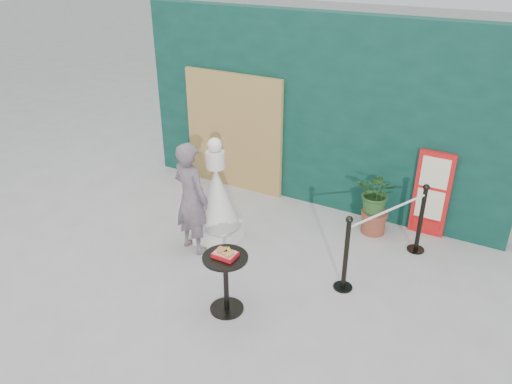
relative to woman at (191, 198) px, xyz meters
name	(u,v)px	position (x,y,z in m)	size (l,w,h in m)	color
ground	(207,306)	(0.86, -0.95, -0.80)	(60.00, 60.00, 0.00)	#ADAAA5
back_wall	(317,113)	(0.86, 2.20, 0.70)	(6.00, 0.30, 3.00)	#0A2E28
bamboo_fence	(234,132)	(-0.54, 1.99, 0.20)	(1.80, 0.08, 2.00)	tan
woman	(191,198)	(0.00, 0.00, 0.00)	(0.58, 0.38, 1.60)	slate
menu_board	(431,194)	(2.76, 2.00, -0.15)	(0.50, 0.07, 1.30)	red
statue	(217,202)	(0.20, 0.32, -0.15)	(0.62, 0.62, 1.59)	silver
cafe_table	(226,275)	(1.09, -0.88, -0.30)	(0.52, 0.52, 0.75)	black
food_basket	(225,254)	(1.10, -0.87, -0.01)	(0.26, 0.19, 0.11)	red
planter	(376,198)	(2.07, 1.66, -0.23)	(0.58, 0.50, 0.98)	brown
stanchion_barrier	(386,236)	(2.45, 0.83, -0.31)	(0.84, 1.54, 1.03)	black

